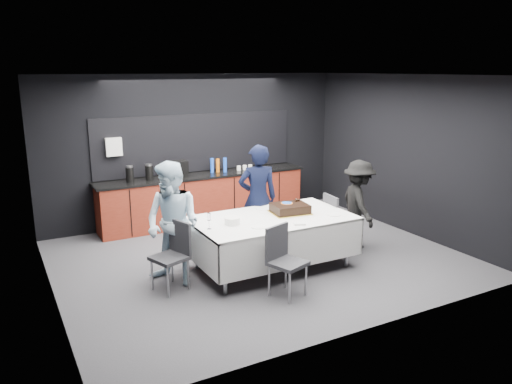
% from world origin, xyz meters
% --- Properties ---
extents(ground, '(6.00, 6.00, 0.00)m').
position_xyz_m(ground, '(0.00, 0.00, 0.00)').
color(ground, '#414146').
rests_on(ground, ground).
extents(room_shell, '(6.04, 5.04, 2.82)m').
position_xyz_m(room_shell, '(0.00, 0.00, 1.86)').
color(room_shell, white).
rests_on(room_shell, ground).
extents(kitchenette, '(4.10, 0.64, 2.05)m').
position_xyz_m(kitchenette, '(-0.02, 2.22, 0.54)').
color(kitchenette, maroon).
rests_on(kitchenette, ground).
extents(party_table, '(2.32, 1.32, 0.78)m').
position_xyz_m(party_table, '(0.00, -0.40, 0.64)').
color(party_table, '#99999E').
rests_on(party_table, ground).
extents(cake_assembly, '(0.61, 0.52, 0.17)m').
position_xyz_m(cake_assembly, '(0.35, -0.33, 0.85)').
color(cake_assembly, gold).
rests_on(cake_assembly, party_table).
extents(plate_stack, '(0.22, 0.22, 0.10)m').
position_xyz_m(plate_stack, '(-0.66, -0.42, 0.83)').
color(plate_stack, white).
rests_on(plate_stack, party_table).
extents(loose_plate_near, '(0.21, 0.21, 0.01)m').
position_xyz_m(loose_plate_near, '(-0.40, -0.71, 0.78)').
color(loose_plate_near, white).
rests_on(loose_plate_near, party_table).
extents(loose_plate_right_a, '(0.21, 0.21, 0.01)m').
position_xyz_m(loose_plate_right_a, '(0.72, -0.18, 0.78)').
color(loose_plate_right_a, white).
rests_on(loose_plate_right_a, party_table).
extents(loose_plate_right_b, '(0.22, 0.22, 0.01)m').
position_xyz_m(loose_plate_right_b, '(0.87, -0.73, 0.78)').
color(loose_plate_right_b, white).
rests_on(loose_plate_right_b, party_table).
extents(loose_plate_far, '(0.21, 0.21, 0.01)m').
position_xyz_m(loose_plate_far, '(0.09, 0.06, 0.78)').
color(loose_plate_far, white).
rests_on(loose_plate_far, party_table).
extents(fork_pile, '(0.19, 0.16, 0.03)m').
position_xyz_m(fork_pile, '(0.16, -0.89, 0.79)').
color(fork_pile, white).
rests_on(fork_pile, party_table).
extents(champagne_flute, '(0.06, 0.06, 0.22)m').
position_xyz_m(champagne_flute, '(-1.03, -0.47, 0.94)').
color(champagne_flute, white).
rests_on(champagne_flute, party_table).
extents(chair_left, '(0.54, 0.54, 0.92)m').
position_xyz_m(chair_left, '(-1.52, -0.40, 0.53)').
color(chair_left, '#2B2C30').
rests_on(chair_left, ground).
extents(chair_right, '(0.46, 0.46, 0.92)m').
position_xyz_m(chair_right, '(1.29, -0.25, 0.53)').
color(chair_right, '#2B2C30').
rests_on(chair_right, ground).
extents(chair_near, '(0.53, 0.53, 0.92)m').
position_xyz_m(chair_near, '(-0.33, -1.26, 0.53)').
color(chair_near, '#2B2C30').
rests_on(chair_near, ground).
extents(person_center, '(0.72, 0.57, 1.74)m').
position_xyz_m(person_center, '(0.17, 0.36, 0.87)').
color(person_center, black).
rests_on(person_center, ground).
extents(person_left, '(0.99, 1.04, 1.70)m').
position_xyz_m(person_left, '(-1.46, -0.24, 0.85)').
color(person_left, silver).
rests_on(person_left, ground).
extents(person_right, '(0.79, 1.06, 1.45)m').
position_xyz_m(person_right, '(1.72, -0.27, 0.73)').
color(person_right, black).
rests_on(person_right, ground).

